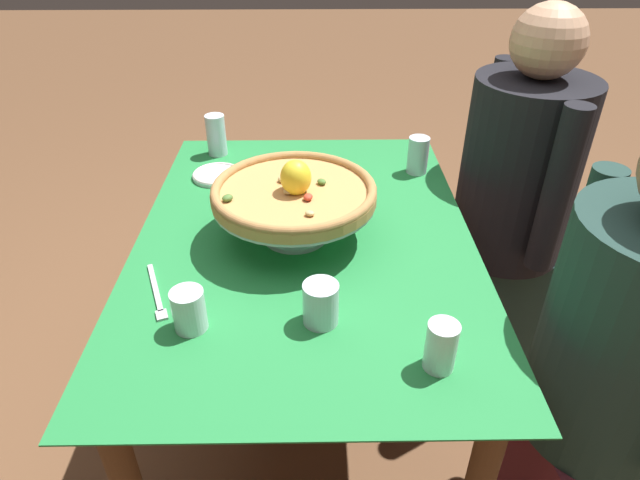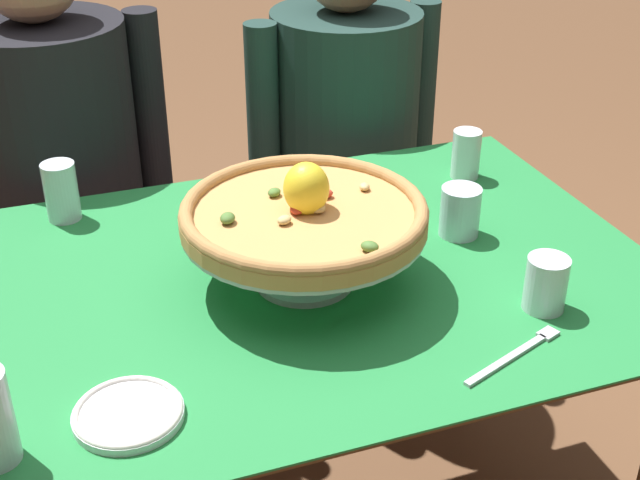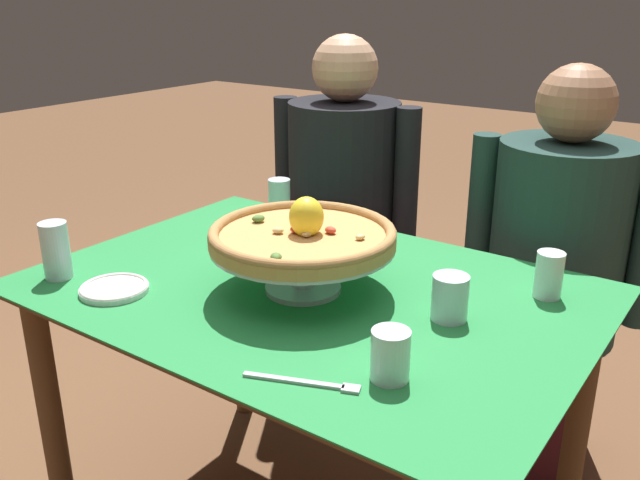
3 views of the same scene
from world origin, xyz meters
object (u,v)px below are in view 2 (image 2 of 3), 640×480
(pizza, at_px, (302,213))
(water_glass_back_left, at_px, (62,195))
(water_glass_side_right, at_px, (460,215))
(water_glass_back_right, at_px, (466,157))
(side_plate, at_px, (128,413))
(dinner_fork, at_px, (518,353))
(diner_right, at_px, (344,164))
(diner_left, at_px, (65,201))
(pizza_stand, at_px, (303,240))
(water_glass_front_right, at_px, (545,287))

(pizza, bearing_deg, water_glass_back_left, 134.02)
(pizza, relative_size, water_glass_side_right, 4.30)
(water_glass_back_right, xyz_separation_m, side_plate, (-0.81, -0.55, -0.04))
(dinner_fork, xyz_separation_m, diner_right, (0.12, 1.05, -0.15))
(water_glass_back_left, height_order, diner_left, diner_left)
(water_glass_back_left, xyz_separation_m, diner_right, (0.73, 0.35, -0.20))
(water_glass_back_left, relative_size, side_plate, 0.76)
(pizza_stand, height_order, water_glass_front_right, pizza_stand)
(water_glass_front_right, bearing_deg, diner_right, 89.31)
(dinner_fork, relative_size, diner_right, 0.17)
(water_glass_back_right, bearing_deg, water_glass_back_left, 173.57)
(water_glass_back_left, bearing_deg, side_plate, -87.63)
(water_glass_back_right, xyz_separation_m, water_glass_back_left, (-0.84, 0.09, 0.01))
(water_glass_side_right, distance_m, diner_right, 0.70)
(water_glass_back_left, relative_size, diner_left, 0.09)
(water_glass_front_right, distance_m, water_glass_side_right, 0.27)
(water_glass_front_right, bearing_deg, dinner_fork, -137.21)
(water_glass_front_right, relative_size, dinner_fork, 0.46)
(pizza_stand, xyz_separation_m, water_glass_back_right, (0.47, 0.29, -0.04))
(pizza_stand, bearing_deg, water_glass_side_right, 10.48)
(water_glass_side_right, bearing_deg, side_plate, -154.94)
(side_plate, bearing_deg, water_glass_back_right, 33.83)
(water_glass_side_right, bearing_deg, dinner_fork, -103.91)
(water_glass_back_right, height_order, side_plate, water_glass_back_right)
(dinner_fork, bearing_deg, pizza, 128.09)
(water_glass_back_left, relative_size, water_glass_side_right, 1.21)
(pizza, xyz_separation_m, diner_right, (0.36, 0.74, -0.28))
(dinner_fork, distance_m, diner_right, 1.06)
(water_glass_back_left, xyz_separation_m, water_glass_front_right, (0.72, -0.60, -0.01))
(water_glass_back_left, xyz_separation_m, water_glass_side_right, (0.71, -0.32, -0.01))
(pizza, height_order, side_plate, pizza)
(pizza_stand, xyz_separation_m, water_glass_front_right, (0.35, -0.21, -0.04))
(water_glass_back_left, xyz_separation_m, side_plate, (0.03, -0.64, -0.04))
(pizza, distance_m, dinner_fork, 0.42)
(pizza_stand, distance_m, diner_left, 0.82)
(dinner_fork, bearing_deg, water_glass_front_right, 42.79)
(diner_left, height_order, diner_right, diner_left)
(side_plate, xyz_separation_m, diner_right, (0.71, 0.99, -0.16))
(pizza_stand, distance_m, water_glass_back_right, 0.55)
(pizza, bearing_deg, diner_left, 116.61)
(dinner_fork, relative_size, diner_left, 0.16)
(water_glass_back_left, height_order, diner_right, diner_right)
(diner_left, xyz_separation_m, diner_right, (0.72, 0.02, -0.02))
(water_glass_side_right, bearing_deg, pizza_stand, -169.52)
(pizza_stand, bearing_deg, water_glass_back_left, 133.96)
(pizza_stand, xyz_separation_m, diner_left, (-0.36, 0.71, -0.21))
(pizza_stand, relative_size, water_glass_side_right, 4.27)
(pizza_stand, height_order, diner_left, diner_left)
(pizza, distance_m, diner_left, 0.84)
(water_glass_back_right, height_order, water_glass_side_right, water_glass_back_right)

